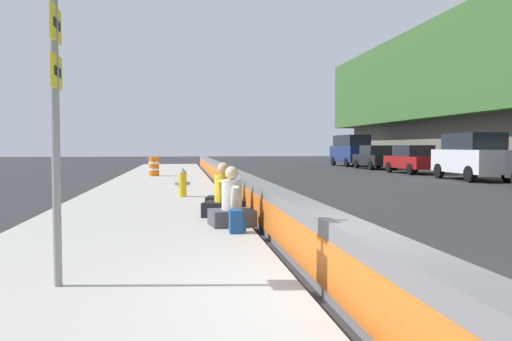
% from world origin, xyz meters
% --- Properties ---
extents(ground_plane, '(160.00, 160.00, 0.00)m').
position_xyz_m(ground_plane, '(0.00, 0.00, 0.00)').
color(ground_plane, '#2B2B2D').
rests_on(ground_plane, ground).
extents(sidewalk_strip, '(80.00, 4.40, 0.14)m').
position_xyz_m(sidewalk_strip, '(0.00, 2.65, 0.07)').
color(sidewalk_strip, '#A8A59E').
rests_on(sidewalk_strip, ground_plane).
extents(jersey_barrier, '(76.00, 0.45, 0.85)m').
position_xyz_m(jersey_barrier, '(0.00, 0.00, 0.42)').
color(jersey_barrier, slate).
rests_on(jersey_barrier, ground_plane).
extents(route_sign_post, '(0.44, 0.09, 3.60)m').
position_xyz_m(route_sign_post, '(0.80, 3.06, 2.23)').
color(route_sign_post, gray).
rests_on(route_sign_post, sidewalk_strip).
extents(fire_hydrant, '(0.26, 0.46, 0.88)m').
position_xyz_m(fire_hydrant, '(10.75, 1.70, 0.59)').
color(fire_hydrant, gold).
rests_on(fire_hydrant, sidewalk_strip).
extents(seated_person_foreground, '(0.80, 0.90, 1.13)m').
position_xyz_m(seated_person_foreground, '(4.86, 0.79, 0.49)').
color(seated_person_foreground, '#424247').
rests_on(seated_person_foreground, sidewalk_strip).
extents(seated_person_middle, '(0.91, 1.00, 1.16)m').
position_xyz_m(seated_person_middle, '(6.20, 0.84, 0.50)').
color(seated_person_middle, black).
rests_on(seated_person_middle, sidewalk_strip).
extents(seated_person_rear, '(0.81, 0.90, 1.09)m').
position_xyz_m(seated_person_rear, '(7.60, 0.74, 0.48)').
color(seated_person_rear, black).
rests_on(seated_person_rear, sidewalk_strip).
extents(backpack, '(0.32, 0.28, 0.40)m').
position_xyz_m(backpack, '(4.01, 0.79, 0.33)').
color(backpack, navy).
rests_on(backpack, sidewalk_strip).
extents(construction_barrel, '(0.54, 0.54, 0.95)m').
position_xyz_m(construction_barrel, '(22.08, 3.11, 0.62)').
color(construction_barrel, orange).
rests_on(construction_barrel, sidewalk_strip).
extents(parked_car_fourth, '(4.86, 2.20, 2.28)m').
position_xyz_m(parked_car_fourth, '(18.61, -12.19, 1.18)').
color(parked_car_fourth, silver).
rests_on(parked_car_fourth, ground_plane).
extents(parked_car_midline, '(4.55, 2.05, 1.71)m').
position_xyz_m(parked_car_midline, '(24.91, -12.08, 0.86)').
color(parked_car_midline, maroon).
rests_on(parked_car_midline, ground_plane).
extents(parked_car_far, '(4.53, 2.01, 1.71)m').
position_xyz_m(parked_car_far, '(31.11, -12.08, 0.86)').
color(parked_car_far, black).
rests_on(parked_car_far, ground_plane).
extents(parked_car_farther, '(5.17, 2.25, 2.56)m').
position_xyz_m(parked_car_farther, '(36.81, -12.15, 1.35)').
color(parked_car_farther, navy).
rests_on(parked_car_farther, ground_plane).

